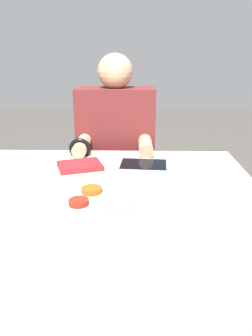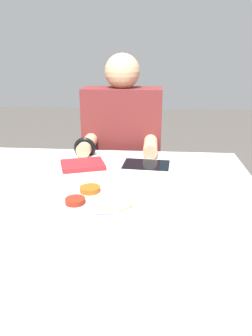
{
  "view_description": "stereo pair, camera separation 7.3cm",
  "coord_description": "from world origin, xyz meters",
  "px_view_note": "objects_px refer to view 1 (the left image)",
  "views": [
    {
      "loc": [
        0.13,
        -1.19,
        1.2
      ],
      "look_at": [
        0.1,
        0.0,
        0.77
      ],
      "focal_mm": 35.0,
      "sensor_mm": 36.0,
      "label": 1
    },
    {
      "loc": [
        0.2,
        -1.19,
        1.2
      ],
      "look_at": [
        0.1,
        0.0,
        0.77
      ],
      "focal_mm": 35.0,
      "sensor_mm": 36.0,
      "label": 2
    }
  ],
  "objects_px": {
    "thali_tray": "(102,202)",
    "tablet_device": "(143,165)",
    "red_notebook": "(80,166)",
    "person_diner": "(116,168)"
  },
  "relations": [
    {
      "from": "thali_tray",
      "to": "tablet_device",
      "type": "height_order",
      "value": "thali_tray"
    },
    {
      "from": "thali_tray",
      "to": "red_notebook",
      "type": "height_order",
      "value": "thali_tray"
    },
    {
      "from": "red_notebook",
      "to": "tablet_device",
      "type": "distance_m",
      "value": 0.28
    },
    {
      "from": "red_notebook",
      "to": "tablet_device",
      "type": "bearing_deg",
      "value": 6.77
    },
    {
      "from": "thali_tray",
      "to": "red_notebook",
      "type": "distance_m",
      "value": 0.38
    },
    {
      "from": "tablet_device",
      "to": "person_diner",
      "type": "bearing_deg",
      "value": 109.84
    },
    {
      "from": "thali_tray",
      "to": "red_notebook",
      "type": "bearing_deg",
      "value": 109.72
    },
    {
      "from": "tablet_device",
      "to": "person_diner",
      "type": "distance_m",
      "value": 0.46
    },
    {
      "from": "person_diner",
      "to": "red_notebook",
      "type": "bearing_deg",
      "value": -107.22
    },
    {
      "from": "red_notebook",
      "to": "thali_tray",
      "type": "bearing_deg",
      "value": -70.28
    }
  ]
}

